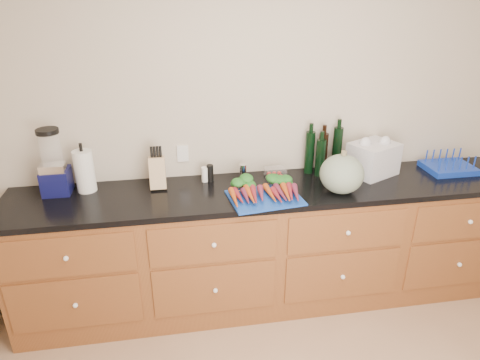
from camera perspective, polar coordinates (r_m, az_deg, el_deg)
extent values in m
cube|color=beige|center=(3.15, 3.18, 7.44)|extent=(4.10, 0.05, 2.60)
cube|color=brown|center=(3.23, 4.07, -8.88)|extent=(3.60, 0.60, 0.90)
cube|color=brown|center=(2.84, -22.15, -9.48)|extent=(0.82, 0.01, 0.28)
sphere|color=white|center=(2.83, -22.21, -9.66)|extent=(0.03, 0.03, 0.03)
cube|color=brown|center=(3.04, -21.05, -15.15)|extent=(0.82, 0.01, 0.38)
sphere|color=white|center=(3.03, -21.11, -15.34)|extent=(0.03, 0.03, 0.03)
cube|color=brown|center=(2.76, -3.52, -8.48)|extent=(0.82, 0.01, 0.28)
sphere|color=white|center=(2.75, -3.48, -8.66)|extent=(0.03, 0.03, 0.03)
cube|color=brown|center=(2.97, -3.34, -14.32)|extent=(0.82, 0.01, 0.38)
sphere|color=white|center=(2.96, -3.30, -14.51)|extent=(0.03, 0.03, 0.03)
cube|color=brown|center=(2.97, 14.13, -6.70)|extent=(0.82, 0.01, 0.28)
sphere|color=white|center=(2.96, 14.24, -6.86)|extent=(0.03, 0.03, 0.03)
cube|color=brown|center=(3.17, 13.45, -12.30)|extent=(0.82, 0.01, 0.38)
sphere|color=white|center=(3.16, 13.56, -12.47)|extent=(0.03, 0.03, 0.03)
cube|color=brown|center=(3.41, 28.23, -4.81)|extent=(0.82, 0.01, 0.28)
sphere|color=white|center=(3.40, 28.38, -4.94)|extent=(0.03, 0.03, 0.03)
cube|color=brown|center=(3.58, 27.09, -9.87)|extent=(0.82, 0.01, 0.38)
sphere|color=white|center=(3.57, 27.24, -10.00)|extent=(0.03, 0.03, 0.03)
cube|color=black|center=(3.00, 4.33, -1.34)|extent=(3.64, 0.62, 0.04)
cube|color=#133EA2|center=(2.83, 3.33, -2.39)|extent=(0.50, 0.40, 0.01)
cone|color=#C14B16|center=(2.76, -0.75, -2.37)|extent=(0.05, 0.22, 0.05)
cone|color=maroon|center=(2.76, -0.03, -2.31)|extent=(0.05, 0.22, 0.05)
cone|color=maroon|center=(2.77, 0.67, -2.26)|extent=(0.05, 0.22, 0.05)
cone|color=#C14B16|center=(2.78, 1.38, -2.21)|extent=(0.05, 0.22, 0.05)
cone|color=maroon|center=(2.78, 2.08, -2.16)|extent=(0.05, 0.22, 0.05)
cone|color=maroon|center=(2.79, 2.78, -2.10)|extent=(0.05, 0.22, 0.05)
ellipsoid|color=#1A501A|center=(2.91, 0.46, -0.65)|extent=(0.22, 0.13, 0.07)
cone|color=#C14B16|center=(2.80, 4.09, -2.00)|extent=(0.05, 0.22, 0.05)
cone|color=maroon|center=(2.81, 4.78, -1.95)|extent=(0.05, 0.22, 0.05)
cone|color=maroon|center=(2.82, 5.46, -1.90)|extent=(0.05, 0.22, 0.05)
cone|color=#C14B16|center=(2.83, 6.14, -1.84)|extent=(0.05, 0.22, 0.05)
cone|color=maroon|center=(2.83, 6.82, -1.79)|extent=(0.05, 0.22, 0.05)
cone|color=maroon|center=(2.84, 7.50, -1.74)|extent=(0.05, 0.22, 0.05)
ellipsoid|color=#1A501A|center=(2.96, 5.01, -0.33)|extent=(0.22, 0.13, 0.07)
ellipsoid|color=slate|center=(2.94, 13.42, 0.79)|extent=(0.30, 0.30, 0.27)
cube|color=#0E0F42|center=(3.13, -23.24, -0.15)|extent=(0.18, 0.18, 0.17)
cube|color=silver|center=(3.06, -23.70, 1.48)|extent=(0.16, 0.10, 0.05)
cylinder|color=white|center=(3.05, -23.91, 3.61)|extent=(0.14, 0.14, 0.23)
cylinder|color=black|center=(3.01, -24.33, 5.94)|extent=(0.14, 0.14, 0.03)
cylinder|color=white|center=(3.06, -20.01, 1.11)|extent=(0.13, 0.13, 0.29)
cube|color=tan|center=(3.00, -10.94, 0.98)|extent=(0.11, 0.11, 0.22)
cylinder|color=white|center=(3.06, -4.71, 0.75)|extent=(0.05, 0.05, 0.11)
cylinder|color=black|center=(3.06, -4.01, 0.92)|extent=(0.05, 0.05, 0.12)
cylinder|color=white|center=(3.09, 0.40, 1.11)|extent=(0.05, 0.05, 0.11)
cube|color=white|center=(3.14, 4.71, 0.95)|extent=(0.15, 0.12, 0.07)
cylinder|color=black|center=(3.21, 9.25, 3.65)|extent=(0.07, 0.07, 0.32)
cylinder|color=black|center=(3.26, 10.96, 3.63)|extent=(0.07, 0.07, 0.30)
cylinder|color=black|center=(3.28, 12.79, 3.99)|extent=(0.07, 0.07, 0.34)
cylinder|color=black|center=(3.18, 10.66, 2.94)|extent=(0.07, 0.07, 0.28)
cube|color=#1232A4|center=(3.62, 26.02, 1.49)|extent=(0.35, 0.28, 0.04)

